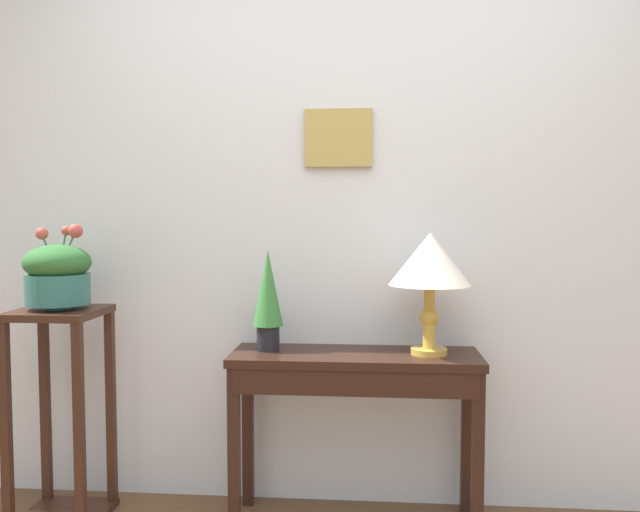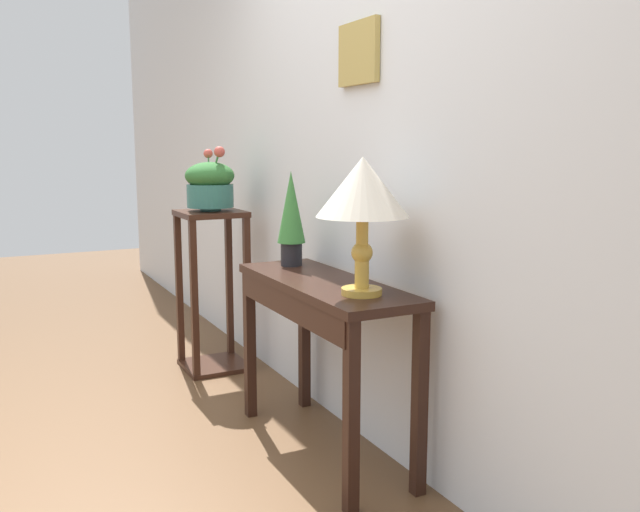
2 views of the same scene
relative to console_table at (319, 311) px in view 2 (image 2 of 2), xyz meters
name	(u,v)px [view 2 (image 2 of 2)]	position (x,y,z in m)	size (l,w,h in m)	color
back_wall_with_art	(380,109)	(-0.01, 0.28, 0.80)	(9.00, 0.13, 2.80)	silver
console_table	(319,311)	(0.00, 0.00, 0.00)	(1.02, 0.34, 0.72)	black
table_lamp	(363,192)	(0.30, 0.02, 0.49)	(0.33, 0.33, 0.49)	gold
potted_plant_on_console	(291,215)	(-0.36, 0.05, 0.35)	(0.12, 0.12, 0.42)	black
pedestal_stand_left	(213,291)	(-1.22, -0.05, -0.15)	(0.34, 0.34, 0.90)	#381E14
planter_bowl_wide	(210,184)	(-1.22, -0.05, 0.45)	(0.27, 0.27, 0.35)	#2D665B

